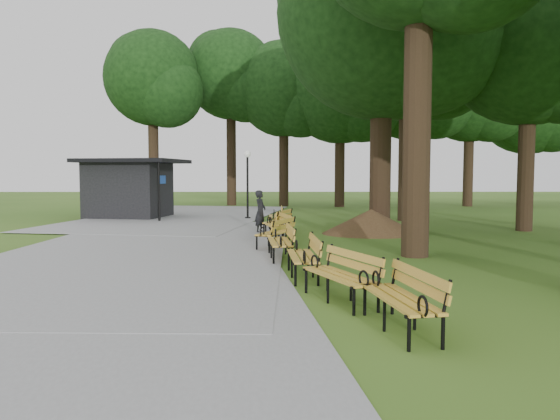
{
  "coord_description": "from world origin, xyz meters",
  "views": [
    {
      "loc": [
        -0.31,
        -11.87,
        2.15
      ],
      "look_at": [
        -0.13,
        3.19,
        1.1
      ],
      "focal_mm": 33.48,
      "sensor_mm": 36.0,
      "label": 1
    }
  ],
  "objects_px": {
    "kiosk": "(129,189)",
    "lawn_tree_1": "(530,36)",
    "bench_2": "(303,257)",
    "bench_5": "(277,226)",
    "bench_6": "(277,221)",
    "lawn_tree_4": "(409,44)",
    "person": "(260,212)",
    "bench_4": "(275,233)",
    "lamp_post": "(247,170)",
    "dirt_mound": "(371,221)",
    "bench_1": "(340,276)",
    "bench_7": "(275,217)",
    "bench_0": "(400,299)",
    "bench_3": "(280,242)",
    "lawn_tree_2": "(382,14)"
  },
  "relations": [
    {
      "from": "lawn_tree_4",
      "to": "bench_4",
      "type": "bearing_deg",
      "value": -124.58
    },
    {
      "from": "bench_6",
      "to": "lawn_tree_2",
      "type": "bearing_deg",
      "value": 127.1
    },
    {
      "from": "bench_2",
      "to": "bench_5",
      "type": "bearing_deg",
      "value": -178.24
    },
    {
      "from": "lamp_post",
      "to": "lawn_tree_4",
      "type": "xyz_separation_m",
      "value": [
        7.31,
        -0.78,
        5.63
      ]
    },
    {
      "from": "bench_7",
      "to": "bench_2",
      "type": "bearing_deg",
      "value": 3.41
    },
    {
      "from": "person",
      "to": "lawn_tree_4",
      "type": "distance_m",
      "value": 10.92
    },
    {
      "from": "kiosk",
      "to": "bench_0",
      "type": "distance_m",
      "value": 20.54
    },
    {
      "from": "lawn_tree_4",
      "to": "kiosk",
      "type": "bearing_deg",
      "value": 172.56
    },
    {
      "from": "kiosk",
      "to": "lawn_tree_2",
      "type": "bearing_deg",
      "value": -16.55
    },
    {
      "from": "dirt_mound",
      "to": "lawn_tree_1",
      "type": "relative_size",
      "value": 0.28
    },
    {
      "from": "kiosk",
      "to": "bench_3",
      "type": "distance_m",
      "value": 14.53
    },
    {
      "from": "bench_3",
      "to": "bench_2",
      "type": "bearing_deg",
      "value": 6.78
    },
    {
      "from": "bench_4",
      "to": "lawn_tree_2",
      "type": "height_order",
      "value": "lawn_tree_2"
    },
    {
      "from": "person",
      "to": "bench_3",
      "type": "xyz_separation_m",
      "value": [
        0.65,
        -5.87,
        -0.34
      ]
    },
    {
      "from": "lawn_tree_1",
      "to": "bench_0",
      "type": "bearing_deg",
      "value": -121.75
    },
    {
      "from": "lamp_post",
      "to": "lawn_tree_2",
      "type": "relative_size",
      "value": 0.27
    },
    {
      "from": "bench_5",
      "to": "person",
      "type": "bearing_deg",
      "value": -174.74
    },
    {
      "from": "bench_1",
      "to": "lawn_tree_4",
      "type": "xyz_separation_m",
      "value": [
        4.96,
        15.2,
        7.52
      ]
    },
    {
      "from": "person",
      "to": "bench_4",
      "type": "height_order",
      "value": "person"
    },
    {
      "from": "person",
      "to": "bench_7",
      "type": "bearing_deg",
      "value": 2.53
    },
    {
      "from": "person",
      "to": "lawn_tree_1",
      "type": "distance_m",
      "value": 11.84
    },
    {
      "from": "bench_2",
      "to": "bench_6",
      "type": "height_order",
      "value": "same"
    },
    {
      "from": "lawn_tree_1",
      "to": "lawn_tree_2",
      "type": "relative_size",
      "value": 0.87
    },
    {
      "from": "person",
      "to": "lawn_tree_4",
      "type": "relative_size",
      "value": 0.14
    },
    {
      "from": "person",
      "to": "bench_5",
      "type": "distance_m",
      "value": 2.09
    },
    {
      "from": "bench_1",
      "to": "bench_4",
      "type": "distance_m",
      "value": 6.54
    },
    {
      "from": "dirt_mound",
      "to": "bench_2",
      "type": "height_order",
      "value": "dirt_mound"
    },
    {
      "from": "bench_1",
      "to": "lawn_tree_2",
      "type": "distance_m",
      "value": 14.01
    },
    {
      "from": "bench_3",
      "to": "bench_5",
      "type": "relative_size",
      "value": 1.0
    },
    {
      "from": "kiosk",
      "to": "lawn_tree_1",
      "type": "bearing_deg",
      "value": -10.2
    },
    {
      "from": "kiosk",
      "to": "bench_2",
      "type": "distance_m",
      "value": 16.74
    },
    {
      "from": "bench_2",
      "to": "person",
      "type": "bearing_deg",
      "value": -175.24
    },
    {
      "from": "bench_0",
      "to": "bench_3",
      "type": "height_order",
      "value": "same"
    },
    {
      "from": "dirt_mound",
      "to": "lawn_tree_2",
      "type": "xyz_separation_m",
      "value": [
        0.59,
        1.4,
        7.66
      ]
    },
    {
      "from": "kiosk",
      "to": "bench_7",
      "type": "xyz_separation_m",
      "value": [
        7.14,
        -4.92,
        -0.98
      ]
    },
    {
      "from": "bench_7",
      "to": "lawn_tree_4",
      "type": "distance_m",
      "value": 10.15
    },
    {
      "from": "lamp_post",
      "to": "lawn_tree_4",
      "type": "relative_size",
      "value": 0.28
    },
    {
      "from": "bench_7",
      "to": "lawn_tree_4",
      "type": "relative_size",
      "value": 0.17
    },
    {
      "from": "bench_7",
      "to": "bench_3",
      "type": "bearing_deg",
      "value": 1.05
    },
    {
      "from": "bench_5",
      "to": "lawn_tree_4",
      "type": "distance_m",
      "value": 11.84
    },
    {
      "from": "dirt_mound",
      "to": "bench_2",
      "type": "distance_m",
      "value": 8.38
    },
    {
      "from": "bench_4",
      "to": "bench_6",
      "type": "distance_m",
      "value": 3.57
    },
    {
      "from": "bench_1",
      "to": "bench_7",
      "type": "height_order",
      "value": "same"
    },
    {
      "from": "lawn_tree_1",
      "to": "lawn_tree_2",
      "type": "xyz_separation_m",
      "value": [
        -5.36,
        0.5,
        0.91
      ]
    },
    {
      "from": "person",
      "to": "lamp_post",
      "type": "xyz_separation_m",
      "value": [
        -0.75,
        5.75,
        1.55
      ]
    },
    {
      "from": "lawn_tree_1",
      "to": "lawn_tree_4",
      "type": "xyz_separation_m",
      "value": [
        -3.36,
        4.36,
        0.75
      ]
    },
    {
      "from": "bench_2",
      "to": "bench_6",
      "type": "distance_m",
      "value": 7.96
    },
    {
      "from": "bench_6",
      "to": "lawn_tree_4",
      "type": "height_order",
      "value": "lawn_tree_4"
    },
    {
      "from": "bench_3",
      "to": "lawn_tree_4",
      "type": "bearing_deg",
      "value": 147.24
    },
    {
      "from": "lawn_tree_1",
      "to": "lawn_tree_4",
      "type": "relative_size",
      "value": 0.92
    }
  ]
}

